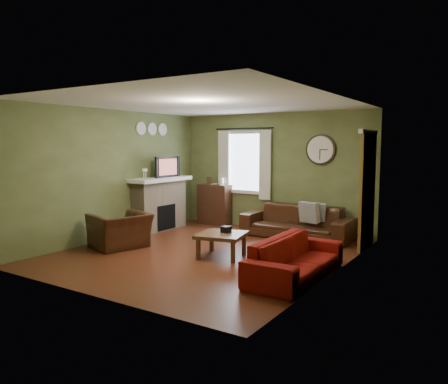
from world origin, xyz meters
The scene contains 31 objects.
floor centered at (0.00, 0.00, 0.00)m, with size 4.60×5.20×0.00m, color #532514.
ceiling centered at (0.00, 0.00, 2.60)m, with size 4.60×5.20×0.00m, color white.
wall_left centered at (-2.30, 0.00, 1.30)m, with size 0.00×5.20×2.60m, color #606D3D.
wall_right centered at (2.30, 0.00, 1.30)m, with size 0.00×5.20×2.60m, color #606D3D.
wall_back centered at (0.00, 2.60, 1.30)m, with size 4.60×0.00×2.60m, color #606D3D.
wall_front centered at (0.00, -2.60, 1.30)m, with size 4.60×0.00×2.60m, color #606D3D.
fireplace centered at (-2.10, 1.15, 0.55)m, with size 0.40×1.40×1.10m, color gray.
firebox centered at (-1.91, 1.15, 0.30)m, with size 0.04×0.60×0.55m, color black.
mantel centered at (-2.07, 1.15, 1.14)m, with size 0.58×1.60×0.08m, color white.
tv centered at (-2.05, 1.30, 1.35)m, with size 0.60×0.08×0.35m, color black.
tv_screen centered at (-1.97, 1.30, 1.41)m, with size 0.02×0.62×0.36m, color #994C3F.
medallion_left centered at (-2.28, 0.80, 2.25)m, with size 0.28×0.28×0.03m, color white.
medallion_mid centered at (-2.28, 1.15, 2.25)m, with size 0.28×0.28×0.03m, color white.
medallion_right centered at (-2.28, 1.50, 2.25)m, with size 0.28×0.28×0.03m, color white.
window_pane centered at (-0.70, 2.58, 1.50)m, with size 1.00×0.02×1.30m, color silver, non-canonical shape.
curtain_rod centered at (-0.70, 2.48, 2.27)m, with size 0.03×0.03×1.50m, color black.
curtain_left centered at (-1.25, 2.48, 1.45)m, with size 0.28×0.04×1.55m, color silver.
curtain_right centered at (-0.15, 2.48, 1.45)m, with size 0.28×0.04×1.55m, color silver.
wall_clock centered at (1.10, 2.55, 1.80)m, with size 0.64×0.06×0.64m, color white, non-canonical shape.
door centered at (2.27, 1.85, 1.05)m, with size 0.05×0.90×2.10m, color brown.
bookshelf centered at (-1.47, 2.41, 0.48)m, with size 0.80×0.34×0.95m, color #3D2216, non-canonical shape.
book centered at (-1.54, 2.47, 0.96)m, with size 0.17×0.23×0.02m, color #52351F.
sofa_brown centered at (0.82, 2.04, 0.33)m, with size 2.25×0.88×0.66m, color black.
pillow_left centered at (1.09, 2.02, 0.55)m, with size 0.41×0.12×0.41m, color gray.
pillow_right centered at (1.21, 2.09, 0.55)m, with size 0.37×0.11×0.37m, color gray.
sofa_red centered at (1.90, -0.49, 0.29)m, with size 1.96×0.76×0.57m, color maroon.
armchair centered at (-1.58, -0.55, 0.32)m, with size 0.98×0.86×0.64m, color black.
coffee_table centered at (0.37, -0.09, 0.20)m, with size 0.76×0.76×0.40m, color #52351F, non-canonical shape.
tissue_box centered at (0.39, 0.01, 0.40)m, with size 0.14×0.14×0.11m, color black.
wine_glass_a centered at (-2.05, 0.61, 1.29)m, with size 0.08×0.08×0.22m, color white, non-canonical shape.
wine_glass_b centered at (-2.05, 0.67, 1.29)m, with size 0.08×0.08×0.22m, color white, non-canonical shape.
Camera 1 is at (4.34, -6.19, 1.90)m, focal length 35.00 mm.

